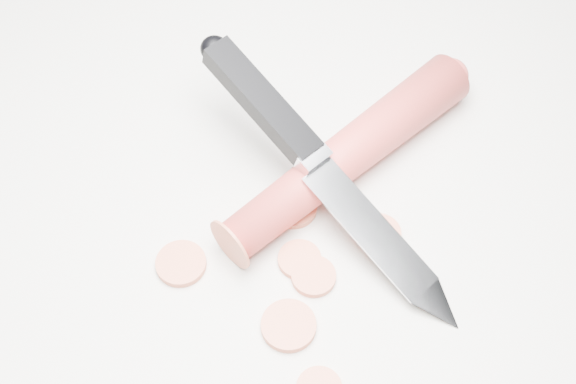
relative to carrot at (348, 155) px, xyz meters
The scene contains 9 objects.
ground 0.05m from the carrot, 68.37° to the right, with size 2.40×2.40×0.00m, color beige.
carrot is the anchor object (origin of this frame).
carrot_slice_0 0.14m from the carrot, 113.12° to the right, with size 0.04×0.04×0.01m, color #C85D3E.
carrot_slice_1 0.09m from the carrot, 82.22° to the right, with size 0.03×0.03×0.01m, color #C85D3E.
carrot_slice_2 0.06m from the carrot, 37.75° to the right, with size 0.03×0.03×0.01m, color #C85D3E.
carrot_slice_3 0.14m from the carrot, 76.33° to the right, with size 0.04×0.04×0.01m, color #C85D3E.
carrot_slice_4 0.10m from the carrot, 73.61° to the right, with size 0.03×0.03×0.01m, color #C85D3E.
carrot_slice_5 0.06m from the carrot, 106.46° to the right, with size 0.03×0.03×0.01m, color #C85D3E.
kitchen_knife 0.04m from the carrot, 84.98° to the right, with size 0.26×0.10×0.08m, color #B6B8BD, non-canonical shape.
Camera 1 is at (0.13, -0.28, 0.49)m, focal length 50.00 mm.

